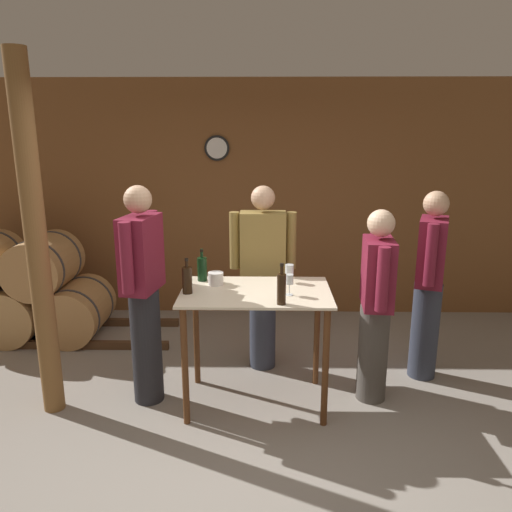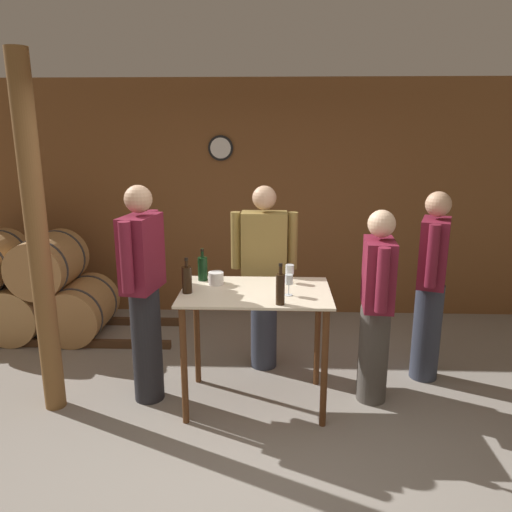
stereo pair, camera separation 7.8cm
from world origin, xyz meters
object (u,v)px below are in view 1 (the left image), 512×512
object	(u,v)px
person_host	(429,282)
ice_bucket	(216,279)
person_visitor_bearded	(143,291)
wine_bottle_center	(281,288)
wine_bottle_far_left	(187,279)
person_visitor_near_door	(263,274)
wine_glass_near_left	(289,280)
wooden_post	(36,243)
person_visitor_with_scarf	(376,303)
wine_bottle_left	(202,268)
wine_glass_near_center	(289,270)

from	to	relation	value
person_host	ice_bucket	bearing A→B (deg)	-169.66
person_host	person_visitor_bearded	xyz separation A→B (m)	(-2.36, -0.45, 0.05)
wine_bottle_center	person_visitor_bearded	bearing A→B (deg)	163.11
wine_bottle_far_left	person_visitor_near_door	bearing A→B (deg)	51.54
wine_bottle_far_left	person_host	size ratio (longest dim) A/B	0.16
wine_glass_near_left	ice_bucket	xyz separation A→B (m)	(-0.57, 0.24, -0.06)
wine_bottle_far_left	wine_bottle_center	bearing A→B (deg)	-17.86
person_host	wine_glass_near_left	bearing A→B (deg)	-155.07
person_host	person_visitor_near_door	xyz separation A→B (m)	(-1.43, 0.17, 0.01)
wooden_post	wine_bottle_far_left	distance (m)	1.13
wine_bottle_far_left	person_visitor_bearded	bearing A→B (deg)	165.03
ice_bucket	person_host	distance (m)	1.84
wine_bottle_center	person_host	size ratio (longest dim) A/B	0.18
person_visitor_bearded	wine_glass_near_left	bearing A→B (deg)	-6.27
person_host	person_visitor_bearded	size ratio (longest dim) A/B	0.95
ice_bucket	person_visitor_with_scarf	distance (m)	1.28
ice_bucket	person_visitor_with_scarf	world-z (taller)	person_visitor_with_scarf
wooden_post	wine_glass_near_left	size ratio (longest dim) A/B	16.82
wine_glass_near_left	person_visitor_near_door	xyz separation A→B (m)	(-0.20, 0.74, -0.18)
wine_bottle_left	wine_glass_near_left	size ratio (longest dim) A/B	1.66
wooden_post	wine_bottle_left	world-z (taller)	wooden_post
person_visitor_bearded	wine_bottle_center	bearing A→B (deg)	-16.89
wine_glass_near_left	ice_bucket	world-z (taller)	wine_glass_near_left
wine_bottle_left	person_host	xyz separation A→B (m)	(1.93, 0.22, -0.18)
ice_bucket	person_visitor_near_door	world-z (taller)	person_visitor_near_door
wine_glass_near_left	wine_glass_near_center	bearing A→B (deg)	87.40
wine_glass_near_center	person_visitor_bearded	bearing A→B (deg)	-170.46
wine_bottle_center	wooden_post	bearing A→B (deg)	174.54
wine_bottle_left	wine_glass_near_center	size ratio (longest dim) A/B	1.80
wooden_post	person_host	distance (m)	3.18
wooden_post	wine_bottle_left	xyz separation A→B (m)	(1.16, 0.38, -0.29)
wine_bottle_far_left	person_visitor_near_door	size ratio (longest dim) A/B	0.16
person_visitor_with_scarf	person_host	bearing A→B (deg)	36.31
wine_bottle_left	person_visitor_with_scarf	xyz separation A→B (m)	(1.39, -0.17, -0.23)
wooden_post	ice_bucket	size ratio (longest dim) A/B	22.01
wooden_post	wine_bottle_far_left	world-z (taller)	wooden_post
person_visitor_bearded	wine_glass_near_center	bearing A→B (deg)	9.54
wine_glass_near_left	person_visitor_with_scarf	distance (m)	0.76
person_visitor_bearded	person_visitor_with_scarf	bearing A→B (deg)	1.68
wooden_post	wine_glass_near_left	xyz separation A→B (m)	(1.86, 0.03, -0.28)
person_visitor_near_door	wine_glass_near_center	bearing A→B (deg)	-63.06
wooden_post	person_host	xyz separation A→B (m)	(3.09, 0.60, -0.47)
wine_glass_near_center	person_host	bearing A→B (deg)	11.87
wine_glass_near_left	person_visitor_with_scarf	world-z (taller)	person_visitor_with_scarf
wine_bottle_far_left	person_visitor_with_scarf	world-z (taller)	person_visitor_with_scarf
wooden_post	ice_bucket	distance (m)	1.35
wine_glass_near_left	wine_glass_near_center	world-z (taller)	wine_glass_near_left
wine_bottle_far_left	person_visitor_near_door	distance (m)	0.93
person_host	person_visitor_bearded	distance (m)	2.41
wine_glass_near_left	person_visitor_with_scarf	size ratio (longest dim) A/B	0.10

